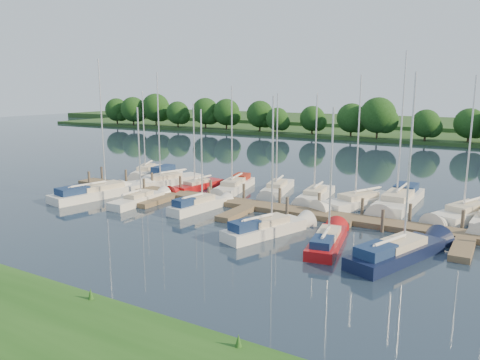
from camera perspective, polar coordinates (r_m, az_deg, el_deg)
The scene contains 22 objects.
ground at distance 32.26m, azimuth -5.23°, elevation -6.47°, with size 260.00×260.00×0.00m, color #1A2534.
dock at distance 38.13m, azimuth 1.20°, elevation -3.32°, with size 40.00×6.00×0.40m.
mooring_pilings at distance 38.98m, azimuth 2.02°, elevation -2.40°, with size 38.24×2.84×2.00m.
far_shore at distance 101.92m, azimuth 20.32°, elevation 5.22°, with size 180.00×30.00×0.60m, color #203F18.
distant_hill at distance 126.48m, azimuth 22.43°, elevation 6.30°, with size 220.00×40.00×1.40m, color #2C4E22.
treeline at distance 88.49m, azimuth 19.81°, elevation 6.93°, with size 145.76×9.72×8.25m.
sailboat_n_0 at distance 53.73m, azimuth -11.36°, elevation 0.84°, with size 4.36×7.37×9.79m.
motorboat at distance 51.13m, azimuth -9.45°, elevation 0.48°, with size 1.98×5.85×1.82m.
sailboat_n_2 at distance 47.98m, azimuth -9.41°, elevation -0.34°, with size 4.27×9.21×11.65m.
sailboat_n_3 at distance 45.70m, azimuth -5.34°, elevation -0.83°, with size 2.32×6.83×8.66m.
sailboat_n_4 at distance 44.91m, azimuth -0.79°, elevation -0.91°, with size 3.16×8.14×10.35m.
sailboat_n_5 at distance 44.19m, azimuth 4.52°, elevation -1.22°, with size 3.05×7.56×9.63m.
sailboat_n_6 at distance 41.91m, azimuth 9.11°, elevation -2.02°, with size 2.37×7.64×9.68m.
sailboat_n_7 at distance 40.18m, azimuth 14.10°, elevation -2.79°, with size 5.21×8.53×11.20m.
sailboat_n_8 at distance 41.27m, azimuth 18.68°, elevation -2.60°, with size 2.63×10.31×13.07m.
sailboat_n_9 at distance 39.29m, azimuth 25.72°, elevation -3.90°, with size 4.76×8.53×11.09m.
sailboat_s_0 at distance 44.39m, azimuth -16.55°, elevation -1.53°, with size 4.09×10.11×12.64m.
sailboat_s_1 at distance 40.88m, azimuth -12.17°, elevation -2.47°, with size 1.66×6.56×8.53m.
sailboat_s_2 at distance 37.96m, azimuth -5.03°, elevation -3.21°, with size 2.31×6.50×8.53m.
sailboat_s_3 at distance 31.76m, azimuth 3.29°, elevation -6.09°, with size 3.82×7.41×9.71m.
sailboat_s_4 at distance 30.04m, azimuth 10.62°, elevation -7.35°, with size 2.67×7.09×8.98m.
sailboat_s_5 at distance 28.92m, azimuth 18.80°, elevation -8.47°, with size 4.45×8.59×11.07m.
Camera 1 is at (18.08, -24.85, 9.81)m, focal length 35.00 mm.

